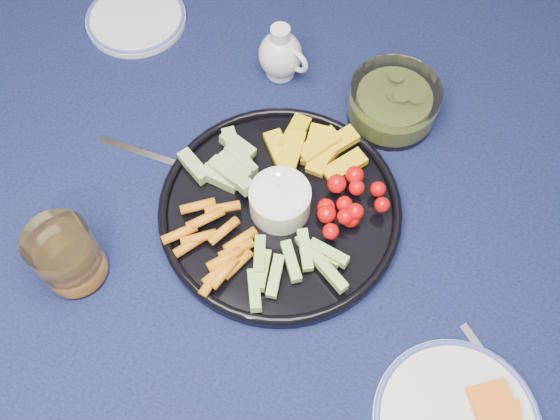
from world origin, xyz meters
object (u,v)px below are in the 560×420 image
at_px(crudite_platter, 278,206).
at_px(side_plate_extra, 136,18).
at_px(dining_table, 365,218).
at_px(pickle_bowl, 393,104).
at_px(juice_tumbler, 68,258).
at_px(creamer_pitcher, 281,54).

xyz_separation_m(crudite_platter, side_plate_extra, (-0.37, 0.25, -0.01)).
distance_m(dining_table, crudite_platter, 0.18).
bearing_deg(pickle_bowl, dining_table, -82.52).
height_order(juice_tumbler, side_plate_extra, juice_tumbler).
bearing_deg(crudite_platter, side_plate_extra, 146.23).
relative_size(dining_table, juice_tumbler, 16.28).
xyz_separation_m(pickle_bowl, juice_tumbler, (-0.31, -0.42, 0.02)).
xyz_separation_m(juice_tumbler, side_plate_extra, (-0.15, 0.44, -0.04)).
relative_size(crudite_platter, side_plate_extra, 2.03).
xyz_separation_m(crudite_platter, juice_tumbler, (-0.22, -0.19, 0.02)).
bearing_deg(pickle_bowl, creamer_pitcher, 176.09).
height_order(dining_table, side_plate_extra, side_plate_extra).
height_order(creamer_pitcher, pickle_bowl, creamer_pitcher).
bearing_deg(pickle_bowl, crudite_platter, -112.42).
xyz_separation_m(crudite_platter, creamer_pitcher, (-0.10, 0.24, 0.02)).
bearing_deg(pickle_bowl, juice_tumbler, -126.82).
relative_size(dining_table, pickle_bowl, 12.11).
relative_size(pickle_bowl, side_plate_extra, 0.81).
xyz_separation_m(dining_table, juice_tumbler, (-0.33, -0.28, 0.13)).
bearing_deg(crudite_platter, dining_table, 38.00).
bearing_deg(juice_tumbler, side_plate_extra, 109.08).
bearing_deg(side_plate_extra, creamer_pitcher, -1.46).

